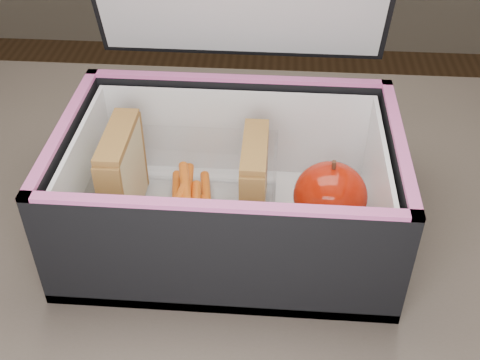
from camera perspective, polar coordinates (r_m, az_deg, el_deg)
The scene contains 8 objects.
kitchen_table at distance 0.70m, azimuth 5.26°, elevation -12.52°, with size 1.20×0.80×0.75m.
lunch_bag at distance 0.61m, azimuth -0.97°, elevation 0.32°, with size 0.33×0.29×0.33m.
plastic_tub at distance 0.63m, azimuth -4.86°, elevation -1.01°, with size 0.18×0.13×0.07m, color white, non-canonical shape.
sandwich_left at distance 0.63m, azimuth -11.05°, elevation 0.50°, with size 0.03×0.09×0.10m.
sandwich_right at distance 0.61m, azimuth 1.35°, elevation -0.25°, with size 0.02×0.09×0.10m.
carrot_sticks at distance 0.64m, azimuth -4.80°, elevation -2.15°, with size 0.06×0.14×0.03m.
paper_napkin at distance 0.64m, azimuth 7.73°, elevation -4.15°, with size 0.07×0.08×0.01m, color white.
red_apple at distance 0.62m, azimuth 8.54°, elevation -1.50°, with size 0.09×0.09×0.08m.
Camera 1 is at (-0.03, -0.44, 1.20)m, focal length 45.00 mm.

